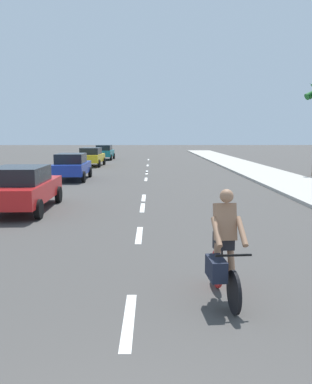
{
  "coord_description": "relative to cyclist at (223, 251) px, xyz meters",
  "views": [
    {
      "loc": [
        0.33,
        -2.01,
        2.68
      ],
      "look_at": [
        0.46,
        8.78,
        1.1
      ],
      "focal_mm": 36.87,
      "sensor_mm": 36.0,
      "label": 1
    }
  ],
  "objects": [
    {
      "name": "sidewalk_strip",
      "position": [
        6.47,
        17.9,
        -0.76
      ],
      "size": [
        3.6,
        80.0,
        0.14
      ],
      "primitive_type": "cube",
      "color": "#B2ADA3",
      "rests_on": "ground"
    },
    {
      "name": "lane_stripe_9",
      "position": [
        -1.48,
        36.11,
        -0.83
      ],
      "size": [
        0.16,
        1.8,
        0.01
      ],
      "primitive_type": "cube",
      "color": "white",
      "rests_on": "ground"
    },
    {
      "name": "lane_stripe_6",
      "position": [
        -1.48,
        21.34,
        -0.83
      ],
      "size": [
        0.16,
        1.8,
        0.01
      ],
      "primitive_type": "cube",
      "color": "white",
      "rests_on": "ground"
    },
    {
      "name": "cyclist",
      "position": [
        0.0,
        0.0,
        0.0
      ],
      "size": [
        0.65,
        1.71,
        1.82
      ],
      "rotation": [
        0.0,
        0.0,
        3.22
      ],
      "color": "black",
      "rests_on": "ground"
    },
    {
      "name": "parked_car_red",
      "position": [
        -5.75,
        7.73,
        0.01
      ],
      "size": [
        2.21,
        4.63,
        1.57
      ],
      "rotation": [
        0.0,
        0.0,
        0.03
      ],
      "color": "red",
      "rests_on": "ground"
    },
    {
      "name": "lane_stripe_4",
      "position": [
        -1.48,
        10.49,
        -0.83
      ],
      "size": [
        0.16,
        1.8,
        0.01
      ],
      "primitive_type": "cube",
      "color": "white",
      "rests_on": "ground"
    },
    {
      "name": "lane_stripe_5",
      "position": [
        -1.48,
        17.51,
        -0.83
      ],
      "size": [
        0.16,
        1.8,
        0.01
      ],
      "primitive_type": "cube",
      "color": "white",
      "rests_on": "ground"
    },
    {
      "name": "lane_stripe_3",
      "position": [
        -1.48,
        8.2,
        -0.83
      ],
      "size": [
        0.16,
        1.8,
        0.01
      ],
      "primitive_type": "cube",
      "color": "white",
      "rests_on": "ground"
    },
    {
      "name": "lane_stripe_8",
      "position": [
        -1.48,
        28.3,
        -0.83
      ],
      "size": [
        0.16,
        1.8,
        0.01
      ],
      "primitive_type": "cube",
      "color": "white",
      "rests_on": "ground"
    },
    {
      "name": "lane_stripe_7",
      "position": [
        -1.48,
        22.42,
        -0.83
      ],
      "size": [
        0.16,
        1.8,
        0.01
      ],
      "primitive_type": "cube",
      "color": "white",
      "rests_on": "ground"
    },
    {
      "name": "parked_car_blue",
      "position": [
        -5.89,
        17.3,
        0.01
      ],
      "size": [
        2.04,
        4.26,
        1.57
      ],
      "rotation": [
        0.0,
        0.0,
        0.03
      ],
      "color": "#1E389E",
      "rests_on": "ground"
    },
    {
      "name": "ground_plane",
      "position": [
        -1.48,
        15.9,
        -0.83
      ],
      "size": [
        160.0,
        160.0,
        0.0
      ],
      "primitive_type": "plane",
      "color": "#423F3D"
    },
    {
      "name": "lane_stripe_1",
      "position": [
        -1.48,
        -0.7,
        -0.83
      ],
      "size": [
        0.16,
        1.8,
        0.01
      ],
      "primitive_type": "cube",
      "color": "white",
      "rests_on": "ground"
    },
    {
      "name": "lane_stripe_2",
      "position": [
        -1.48,
        4.21,
        -0.83
      ],
      "size": [
        0.16,
        1.8,
        0.01
      ],
      "primitive_type": "cube",
      "color": "white",
      "rests_on": "ground"
    },
    {
      "name": "parked_car_yellow",
      "position": [
        -6.28,
        27.58,
        0.01
      ],
      "size": [
        2.02,
        4.19,
        1.57
      ],
      "rotation": [
        0.0,
        0.0,
        -0.03
      ],
      "color": "gold",
      "rests_on": "ground"
    },
    {
      "name": "parked_car_teal",
      "position": [
        -6.18,
        36.24,
        0.01
      ],
      "size": [
        1.92,
        4.04,
        1.57
      ],
      "rotation": [
        0.0,
        0.0,
        -0.02
      ],
      "color": "#14727A",
      "rests_on": "ground"
    }
  ]
}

